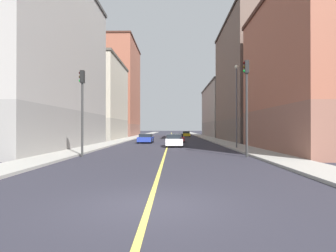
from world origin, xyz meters
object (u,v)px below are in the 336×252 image
object	(u,v)px
traffic_light_right_near	(82,101)
street_lamp_left_near	(237,98)
building_right_midblock	(93,100)
car_white	(174,141)
building_left_mid	(257,81)
car_red	(177,138)
car_blue	(146,138)
building_left_far	(228,111)
building_right_corner	(30,59)
traffic_light_left_near	(246,96)
building_right_distant	(116,90)
car_yellow	(186,134)
building_left_near	(324,73)

from	to	relation	value
traffic_light_right_near	street_lamp_left_near	size ratio (longest dim) A/B	0.76
building_right_midblock	car_white	distance (m)	25.85
building_left_mid	traffic_light_right_near	xyz separation A→B (m)	(-19.81, -25.08, -5.40)
car_red	car_blue	size ratio (longest dim) A/B	1.03
building_left_far	traffic_light_right_near	xyz separation A→B (m)	(-19.81, -49.24, -2.12)
traffic_light_right_near	car_blue	world-z (taller)	traffic_light_right_near
building_left_mid	car_white	size ratio (longest dim) A/B	5.21
building_left_far	building_right_corner	size ratio (longest dim) A/B	1.09
building_left_far	car_blue	size ratio (longest dim) A/B	6.15
traffic_light_left_near	street_lamp_left_near	xyz separation A→B (m)	(1.01, 7.85, 0.61)
car_white	building_right_distant	bearing A→B (deg)	109.30
building_right_corner	car_blue	distance (m)	17.45
building_right_midblock	traffic_light_left_near	distance (m)	37.30
building_right_midblock	car_red	xyz separation A→B (m)	(15.21, -9.38, -6.53)
building_left_far	car_red	distance (m)	30.41
building_right_corner	car_blue	size ratio (longest dim) A/B	5.63
building_right_corner	traffic_light_right_near	xyz separation A→B (m)	(8.01, -8.37, -5.04)
building_left_mid	car_yellow	world-z (taller)	building_left_mid
building_right_corner	building_left_mid	bearing A→B (deg)	30.98
car_red	building_right_distant	bearing A→B (deg)	116.20
building_right_midblock	car_blue	bearing A→B (deg)	-48.75
car_blue	building_left_far	bearing A→B (deg)	60.41
car_red	traffic_light_left_near	bearing A→B (deg)	-78.33
building_left_far	building_right_distant	bearing A→B (deg)	172.22
traffic_light_left_near	building_right_distant	bearing A→B (deg)	110.45
traffic_light_left_near	car_white	xyz separation A→B (m)	(-5.13, 11.21, -3.72)
car_white	car_blue	bearing A→B (deg)	115.85
building_left_mid	street_lamp_left_near	distance (m)	19.12
building_left_mid	building_left_far	bearing A→B (deg)	90.00
building_right_midblock	street_lamp_left_near	bearing A→B (deg)	-48.67
building_left_mid	building_right_distant	xyz separation A→B (m)	(-27.82, 27.97, 2.45)
car_red	car_white	xyz separation A→B (m)	(-0.56, -10.91, 0.06)
building_right_midblock	building_left_mid	bearing A→B (deg)	-13.00
building_right_distant	car_white	size ratio (longest dim) A/B	5.95
car_white	car_blue	size ratio (longest dim) A/B	0.95
building_left_far	traffic_light_left_near	world-z (taller)	building_left_far
building_left_mid	building_right_midblock	size ratio (longest dim) A/B	1.20
building_right_midblock	traffic_light_right_near	bearing A→B (deg)	-75.73
building_left_mid	traffic_light_left_near	xyz separation A→B (m)	(-8.04, -25.08, -5.01)
building_right_corner	car_red	bearing A→B (deg)	42.11
building_left_far	building_left_near	bearing A→B (deg)	-90.00
car_red	car_blue	distance (m)	5.31
building_right_midblock	building_right_distant	bearing A→B (deg)	90.00
building_right_distant	car_white	distance (m)	45.71
building_left_far	car_red	xyz separation A→B (m)	(-12.61, -27.12, -5.52)
traffic_light_right_near	street_lamp_left_near	distance (m)	15.04
building_right_distant	car_white	bearing A→B (deg)	-70.70
building_right_corner	car_yellow	bearing A→B (deg)	65.09
street_lamp_left_near	car_white	bearing A→B (deg)	151.32
building_right_midblock	building_right_corner	bearing A→B (deg)	-90.00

